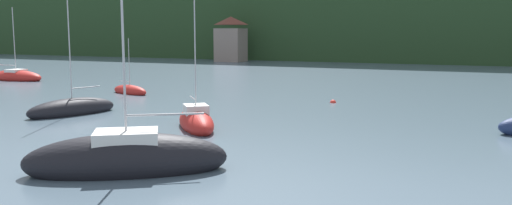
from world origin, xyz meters
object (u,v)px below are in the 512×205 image
object	(u,v)px
sailboat_far_0	(16,77)
sailboat_near_2	(127,159)
sailboat_mid_1	(72,109)
shore_building_west	(231,40)
sailboat_far_4	(130,91)
sailboat_mid_5	(196,121)
mooring_buoy_near	(333,103)

from	to	relation	value
sailboat_far_0	sailboat_near_2	size ratio (longest dim) A/B	0.75
sailboat_far_0	sailboat_mid_1	world-z (taller)	sailboat_mid_1
shore_building_west	sailboat_far_0	size ratio (longest dim) A/B	0.95
shore_building_west	sailboat_far_0	xyz separation A→B (m)	(-5.82, -46.06, -3.79)
shore_building_west	sailboat_far_4	world-z (taller)	shore_building_west
shore_building_west	sailboat_far_0	world-z (taller)	sailboat_far_0
sailboat_near_2	sailboat_far_4	size ratio (longest dim) A/B	2.22
sailboat_far_4	sailboat_mid_5	xyz separation A→B (m)	(14.86, -13.05, 0.16)
shore_building_west	sailboat_mid_5	size ratio (longest dim) A/B	0.97
sailboat_near_2	sailboat_mid_5	xyz separation A→B (m)	(-2.52, 9.97, -0.16)
sailboat_far_0	sailboat_near_2	bearing A→B (deg)	-35.07
sailboat_mid_1	sailboat_mid_5	size ratio (longest dim) A/B	1.11
sailboat_near_2	sailboat_far_4	world-z (taller)	sailboat_near_2
sailboat_far_0	mooring_buoy_near	distance (m)	40.74
sailboat_mid_1	mooring_buoy_near	world-z (taller)	sailboat_mid_1
sailboat_far_0	mooring_buoy_near	bearing A→B (deg)	-4.35
sailboat_far_0	sailboat_near_2	xyz separation A→B (m)	(38.56, -28.82, 0.15)
sailboat_mid_1	sailboat_far_4	size ratio (longest dim) A/B	1.79
sailboat_mid_1	sailboat_mid_5	world-z (taller)	sailboat_mid_1
sailboat_near_2	mooring_buoy_near	world-z (taller)	sailboat_near_2
shore_building_west	sailboat_far_4	bearing A→B (deg)	-73.50
shore_building_west	sailboat_mid_5	bearing A→B (deg)	-65.03
sailboat_mid_1	sailboat_near_2	world-z (taller)	sailboat_near_2
sailboat_mid_5	mooring_buoy_near	size ratio (longest dim) A/B	17.38
sailboat_mid_1	sailboat_far_4	bearing A→B (deg)	-143.18
sailboat_mid_1	sailboat_mid_5	distance (m)	10.83
shore_building_west	sailboat_mid_1	size ratio (longest dim) A/B	0.88
sailboat_mid_1	sailboat_far_4	distance (m)	12.61
shore_building_west	sailboat_mid_1	bearing A→B (deg)	-73.04
sailboat_far_0	sailboat_mid_1	bearing A→B (deg)	-33.35
shore_building_west	sailboat_mid_5	distance (m)	71.70
mooring_buoy_near	sailboat_mid_1	bearing A→B (deg)	-138.60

